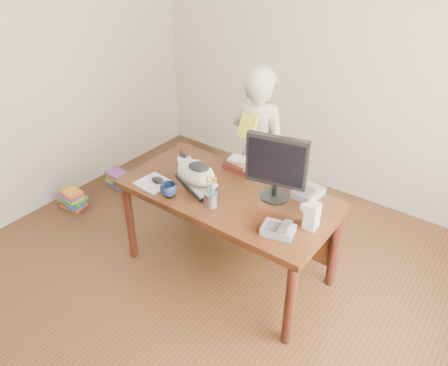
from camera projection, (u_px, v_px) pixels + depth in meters
room at (166, 149)px, 2.47m from camera, size 4.50×4.50×4.50m
desk at (234, 203)px, 3.32m from camera, size 1.60×0.80×0.75m
keyboard at (196, 184)px, 3.26m from camera, size 0.45×0.31×0.03m
cat at (195, 171)px, 3.21m from camera, size 0.40×0.30×0.23m
monitor at (276, 165)px, 2.97m from camera, size 0.43×0.25×0.49m
pen_cup at (211, 197)px, 3.01m from camera, size 0.11×0.11×0.25m
mousepad at (154, 183)px, 3.29m from camera, size 0.26×0.24×0.01m
mouse at (158, 180)px, 3.28m from camera, size 0.12×0.08×0.04m
coffee_mug at (169, 190)px, 3.13m from camera, size 0.16×0.16×0.09m
phone at (279, 229)px, 2.76m from camera, size 0.23×0.20×0.09m
speaker at (312, 216)px, 2.78m from camera, size 0.08×0.09×0.18m
baseball at (305, 208)px, 2.95m from camera, size 0.08×0.08×0.08m
book_stack at (239, 164)px, 3.47m from camera, size 0.23×0.18×0.08m
calculator at (308, 193)px, 3.13m from camera, size 0.18×0.23×0.07m
person at (258, 152)px, 3.72m from camera, size 0.56×0.37×1.50m
held_book at (248, 126)px, 3.45m from camera, size 0.14×0.09×0.20m
book_pile_a at (73, 199)px, 4.29m from camera, size 0.27×0.22×0.18m
book_pile_b at (117, 178)px, 4.66m from camera, size 0.26×0.20×0.15m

